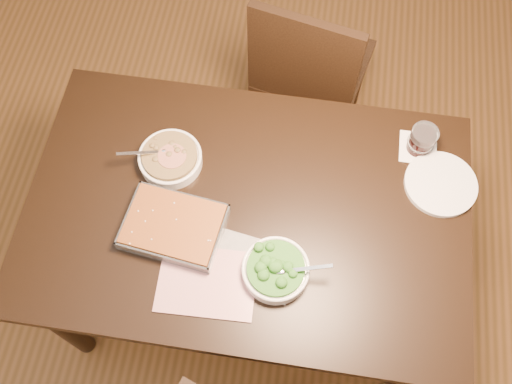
{
  "coord_description": "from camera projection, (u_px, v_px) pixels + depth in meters",
  "views": [
    {
      "loc": [
        0.14,
        -0.72,
        2.39
      ],
      "look_at": [
        0.02,
        0.04,
        0.8
      ],
      "focal_mm": 40.0,
      "sensor_mm": 36.0,
      "label": 1
    }
  ],
  "objects": [
    {
      "name": "wine_tumbler",
      "position": [
        422.0,
        140.0,
        1.84
      ],
      "size": [
        0.09,
        0.09,
        0.1
      ],
      "color": "black",
      "rests_on": "coaster"
    },
    {
      "name": "broccoli_bowl",
      "position": [
        276.0,
        270.0,
        1.68
      ],
      "size": [
        0.23,
        0.2,
        0.08
      ],
      "color": "white",
      "rests_on": "table"
    },
    {
      "name": "stew_bowl",
      "position": [
        170.0,
        158.0,
        1.84
      ],
      "size": [
        0.22,
        0.21,
        0.08
      ],
      "color": "white",
      "rests_on": "table"
    },
    {
      "name": "ground",
      "position": [
        249.0,
        280.0,
        2.47
      ],
      "size": [
        4.0,
        4.0,
        0.0
      ],
      "primitive_type": "plane",
      "color": "#3F2B12",
      "rests_on": "ground"
    },
    {
      "name": "baking_dish",
      "position": [
        174.0,
        226.0,
        1.74
      ],
      "size": [
        0.32,
        0.25,
        0.05
      ],
      "rotation": [
        0.0,
        0.0,
        -0.13
      ],
      "color": "silver",
      "rests_on": "table"
    },
    {
      "name": "magazine_a",
      "position": [
        207.0,
        282.0,
        1.69
      ],
      "size": [
        0.3,
        0.22,
        0.01
      ],
      "primitive_type": "cube",
      "rotation": [
        0.0,
        0.0,
        0.04
      ],
      "color": "#A32E41",
      "rests_on": "table"
    },
    {
      "name": "magazine_b",
      "position": [
        254.0,
        266.0,
        1.71
      ],
      "size": [
        0.27,
        0.21,
        0.0
      ],
      "primitive_type": "cube",
      "rotation": [
        0.0,
        0.0,
        -0.16
      ],
      "color": "#282A31",
      "rests_on": "table"
    },
    {
      "name": "table",
      "position": [
        247.0,
        221.0,
        1.88
      ],
      "size": [
        1.4,
        0.9,
        0.75
      ],
      "color": "black",
      "rests_on": "ground"
    },
    {
      "name": "coaster",
      "position": [
        418.0,
        148.0,
        1.89
      ],
      "size": [
        0.12,
        0.12,
        0.0
      ],
      "primitive_type": "cube",
      "color": "white",
      "rests_on": "table"
    },
    {
      "name": "dinner_plate",
      "position": [
        441.0,
        184.0,
        1.82
      ],
      "size": [
        0.23,
        0.23,
        0.02
      ],
      "primitive_type": "cylinder",
      "color": "silver",
      "rests_on": "table"
    },
    {
      "name": "chair_far",
      "position": [
        309.0,
        70.0,
        2.33
      ],
      "size": [
        0.51,
        0.51,
        0.91
      ],
      "rotation": [
        0.0,
        0.0,
        2.92
      ],
      "color": "black",
      "rests_on": "ground"
    }
  ]
}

